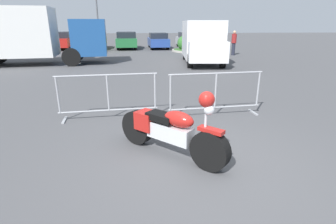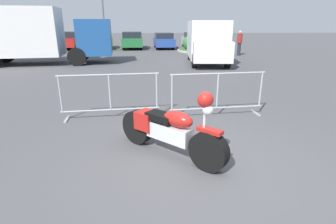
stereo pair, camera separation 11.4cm
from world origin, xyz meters
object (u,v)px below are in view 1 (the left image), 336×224
Objects in this scene: parked_car_red at (62,40)px; street_lamp at (96,2)px; delivery_van at (202,41)px; crowd_barrier_far at (215,94)px; parked_car_blue at (158,41)px; motorcycle at (170,129)px; crowd_barrier_near at (108,96)px; box_truck at (23,34)px; parked_car_green at (127,40)px; pedestrian at (234,42)px; parked_car_yellow at (95,40)px; parked_car_tan at (30,41)px; parked_car_silver at (188,40)px.

street_lamp is (3.71, -2.92, 2.96)m from parked_car_red.
crowd_barrier_far is at bearing -5.45° from delivery_van.
parked_car_blue reaches higher than crowd_barrier_far.
motorcycle is 2.35m from crowd_barrier_near.
box_truck is at bearing -178.34° from parked_car_red.
street_lamp is at bearing 145.60° from motorcycle.
crowd_barrier_far is 0.53× the size of parked_car_green.
crowd_barrier_near is 1.37× the size of pedestrian.
delivery_van reaches higher than crowd_barrier_near.
delivery_van reaches higher than pedestrian.
parked_car_green is at bearing -96.29° from parked_car_yellow.
delivery_van is 1.26× the size of parked_car_tan.
parked_car_silver reaches higher than crowd_barrier_near.
parked_car_red is at bearing 153.42° from motorcycle.
crowd_barrier_far is at bearing -164.86° from parked_car_yellow.
parked_car_red is at bearing 85.71° from parked_car_green.
delivery_van is 1.18× the size of parked_car_yellow.
parked_car_green is 2.60× the size of pedestrian.
pedestrian is at bearing -113.57° from parked_car_tan.
delivery_van reaches higher than parked_car_green.
parked_car_green reaches higher than crowd_barrier_near.
parked_car_tan is 0.92× the size of parked_car_green.
parked_car_green is (-2.07, 20.32, 0.27)m from motorcycle.
delivery_van reaches higher than motorcycle.
parked_car_silver is at bearing -90.97° from parked_car_red.
parked_car_silver is (4.83, 18.91, 0.14)m from crowd_barrier_near.
pedestrian is (5.09, -5.74, 0.23)m from parked_car_blue.
parked_car_blue reaches higher than motorcycle.
crowd_barrier_near is 0.53× the size of parked_car_green.
parked_car_red is 2.81m from parked_car_yellow.
parked_car_tan is (-13.32, 9.55, -0.56)m from delivery_van.
parked_car_silver is (14.05, 0.31, 0.02)m from parked_car_tan.
delivery_van is at bearing -128.94° from parked_car_tan.
parked_car_red is (-8.98, 18.45, 0.19)m from crowd_barrier_far.
crowd_barrier_far is at bearing -172.93° from parked_car_green.
delivery_van is 16.40m from parked_car_tan.
parked_car_green reaches higher than motorcycle.
crowd_barrier_near is at bearing -44.70° from pedestrian.
delivery_van reaches higher than parked_car_blue.
parked_car_tan reaches higher than crowd_barrier_near.
street_lamp reaches higher than parked_car_silver.
pedestrian is at bearing -129.51° from parked_car_green.
street_lamp is (-1.91, -2.83, 2.97)m from parked_car_green.
pedestrian is 0.30× the size of street_lamp.
crowd_barrier_far is at bearing -157.35° from parked_car_red.
parked_car_tan is at bearing -125.47° from pedestrian.
street_lamp reaches higher than motorcycle.
crowd_barrier_far is 0.52× the size of parked_car_red.
box_truck is at bearing 137.41° from parked_car_blue.
parked_car_tan is at bearing 122.37° from crowd_barrier_far.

